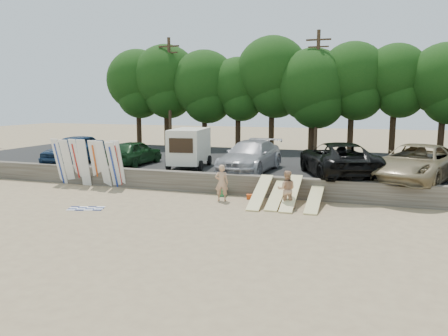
{
  "coord_description": "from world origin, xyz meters",
  "views": [
    {
      "loc": [
        5.92,
        -17.22,
        4.54
      ],
      "look_at": [
        -0.89,
        3.0,
        1.29
      ],
      "focal_mm": 35.0,
      "sensor_mm": 36.0,
      "label": 1
    }
  ],
  "objects_px": {
    "car_3": "(338,159)",
    "car_1": "(134,152)",
    "beachgoer_a": "(222,183)",
    "cooler": "(222,193)",
    "car_0": "(75,149)",
    "car_2": "(250,156)",
    "car_4": "(416,163)",
    "box_trailer": "(189,146)",
    "beachgoer_b": "(286,189)"
  },
  "relations": [
    {
      "from": "car_1",
      "to": "cooler",
      "type": "distance_m",
      "value": 8.09
    },
    {
      "from": "car_2",
      "to": "cooler",
      "type": "relative_size",
      "value": 15.38
    },
    {
      "from": "box_trailer",
      "to": "cooler",
      "type": "xyz_separation_m",
      "value": [
        3.36,
        -3.86,
        -1.82
      ]
    },
    {
      "from": "car_2",
      "to": "car_3",
      "type": "bearing_deg",
      "value": 2.24
    },
    {
      "from": "beachgoer_a",
      "to": "beachgoer_b",
      "type": "distance_m",
      "value": 3.11
    },
    {
      "from": "box_trailer",
      "to": "car_3",
      "type": "xyz_separation_m",
      "value": [
        8.5,
        -0.46,
        -0.37
      ]
    },
    {
      "from": "car_1",
      "to": "car_2",
      "type": "height_order",
      "value": "car_2"
    },
    {
      "from": "car_4",
      "to": "beachgoer_a",
      "type": "relative_size",
      "value": 3.83
    },
    {
      "from": "car_4",
      "to": "beachgoer_b",
      "type": "distance_m",
      "value": 7.1
    },
    {
      "from": "car_3",
      "to": "car_4",
      "type": "distance_m",
      "value": 3.72
    },
    {
      "from": "car_0",
      "to": "car_2",
      "type": "distance_m",
      "value": 11.37
    },
    {
      "from": "car_2",
      "to": "car_0",
      "type": "bearing_deg",
      "value": -173.95
    },
    {
      "from": "car_0",
      "to": "car_4",
      "type": "xyz_separation_m",
      "value": [
        19.78,
        -0.18,
        0.02
      ]
    },
    {
      "from": "box_trailer",
      "to": "car_4",
      "type": "height_order",
      "value": "box_trailer"
    },
    {
      "from": "cooler",
      "to": "car_0",
      "type": "bearing_deg",
      "value": 151.62
    },
    {
      "from": "car_3",
      "to": "beachgoer_a",
      "type": "bearing_deg",
      "value": 22.21
    },
    {
      "from": "beachgoer_a",
      "to": "cooler",
      "type": "distance_m",
      "value": 1.23
    },
    {
      "from": "car_2",
      "to": "beachgoer_a",
      "type": "bearing_deg",
      "value": -87.22
    },
    {
      "from": "car_2",
      "to": "cooler",
      "type": "distance_m",
      "value": 3.86
    },
    {
      "from": "beachgoer_a",
      "to": "cooler",
      "type": "relative_size",
      "value": 4.47
    },
    {
      "from": "car_3",
      "to": "car_1",
      "type": "bearing_deg",
      "value": -21.83
    },
    {
      "from": "car_1",
      "to": "cooler",
      "type": "bearing_deg",
      "value": 153.39
    },
    {
      "from": "box_trailer",
      "to": "beachgoer_b",
      "type": "xyz_separation_m",
      "value": [
        6.73,
        -5.23,
        -1.16
      ]
    },
    {
      "from": "beachgoer_a",
      "to": "car_4",
      "type": "bearing_deg",
      "value": -166.66
    },
    {
      "from": "car_1",
      "to": "beachgoer_a",
      "type": "bearing_deg",
      "value": 148.73
    },
    {
      "from": "car_2",
      "to": "car_4",
      "type": "relative_size",
      "value": 0.9
    },
    {
      "from": "car_3",
      "to": "beachgoer_b",
      "type": "xyz_separation_m",
      "value": [
        -1.76,
        -4.78,
        -0.78
      ]
    },
    {
      "from": "car_2",
      "to": "beachgoer_b",
      "type": "bearing_deg",
      "value": -54.82
    },
    {
      "from": "car_1",
      "to": "car_4",
      "type": "xyz_separation_m",
      "value": [
        15.87,
        -0.75,
        0.15
      ]
    },
    {
      "from": "car_3",
      "to": "cooler",
      "type": "bearing_deg",
      "value": 13.62
    },
    {
      "from": "cooler",
      "to": "car_1",
      "type": "bearing_deg",
      "value": 139.61
    },
    {
      "from": "car_1",
      "to": "cooler",
      "type": "xyz_separation_m",
      "value": [
        7.02,
        -3.82,
        -1.29
      ]
    },
    {
      "from": "box_trailer",
      "to": "car_0",
      "type": "xyz_separation_m",
      "value": [
        -7.58,
        -0.6,
        -0.39
      ]
    },
    {
      "from": "car_0",
      "to": "car_1",
      "type": "height_order",
      "value": "car_0"
    },
    {
      "from": "car_1",
      "to": "beachgoer_a",
      "type": "height_order",
      "value": "car_1"
    },
    {
      "from": "car_0",
      "to": "cooler",
      "type": "xyz_separation_m",
      "value": [
        10.93,
        -3.25,
        -1.43
      ]
    },
    {
      "from": "car_2",
      "to": "beachgoer_a",
      "type": "height_order",
      "value": "car_2"
    },
    {
      "from": "box_trailer",
      "to": "car_0",
      "type": "bearing_deg",
      "value": 176.21
    },
    {
      "from": "box_trailer",
      "to": "car_4",
      "type": "bearing_deg",
      "value": -12.0
    },
    {
      "from": "box_trailer",
      "to": "car_4",
      "type": "xyz_separation_m",
      "value": [
        12.21,
        -0.78,
        -0.37
      ]
    },
    {
      "from": "beachgoer_b",
      "to": "beachgoer_a",
      "type": "bearing_deg",
      "value": -16.82
    },
    {
      "from": "box_trailer",
      "to": "car_3",
      "type": "height_order",
      "value": "box_trailer"
    },
    {
      "from": "beachgoer_a",
      "to": "beachgoer_b",
      "type": "xyz_separation_m",
      "value": [
        3.08,
        -0.41,
        -0.03
      ]
    },
    {
      "from": "car_4",
      "to": "beachgoer_b",
      "type": "relative_size",
      "value": 3.97
    },
    {
      "from": "car_3",
      "to": "box_trailer",
      "type": "bearing_deg",
      "value": -22.92
    },
    {
      "from": "box_trailer",
      "to": "car_2",
      "type": "height_order",
      "value": "box_trailer"
    },
    {
      "from": "car_1",
      "to": "car_4",
      "type": "distance_m",
      "value": 15.88
    },
    {
      "from": "car_2",
      "to": "beachgoer_a",
      "type": "relative_size",
      "value": 3.44
    },
    {
      "from": "car_2",
      "to": "car_4",
      "type": "distance_m",
      "value": 8.44
    },
    {
      "from": "car_3",
      "to": "car_4",
      "type": "bearing_deg",
      "value": 155.22
    }
  ]
}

